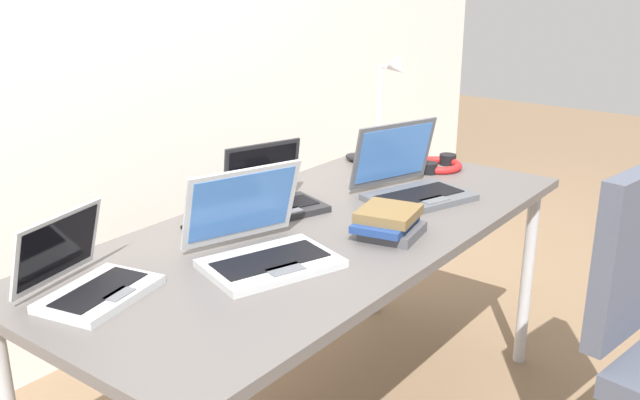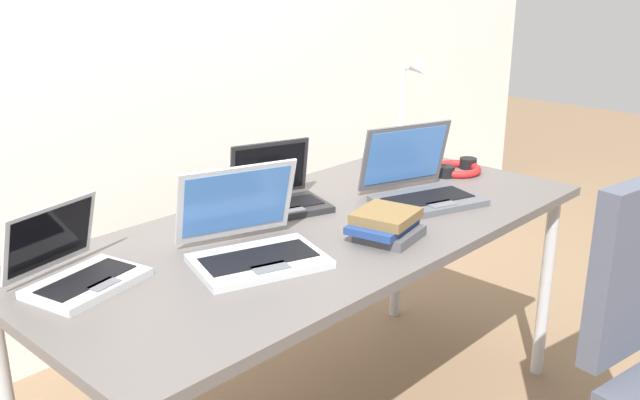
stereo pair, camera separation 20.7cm
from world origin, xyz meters
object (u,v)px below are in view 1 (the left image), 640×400
object	(u,v)px
laptop_back_right	(274,196)
book_stack	(389,222)
desk_lamp	(387,107)
headphones	(438,165)
computer_mouse	(356,158)
laptop_back_left	(262,244)
laptop_far_corner	(87,279)
cell_phone	(203,231)
coffee_mug	(371,160)
laptop_center	(411,183)

from	to	relation	value
laptop_back_right	book_stack	world-z (taller)	laptop_back_right
desk_lamp	laptop_back_right	bearing A→B (deg)	-174.68
headphones	computer_mouse	bearing A→B (deg)	109.65
laptop_back_left	laptop_back_right	size ratio (longest dim) A/B	1.27
laptop_far_corner	computer_mouse	distance (m)	1.35
laptop_back_left	cell_phone	bearing A→B (deg)	79.15
coffee_mug	cell_phone	bearing A→B (deg)	176.88
laptop_back_right	book_stack	size ratio (longest dim) A/B	1.46
headphones	desk_lamp	bearing A→B (deg)	80.18
laptop_back_left	book_stack	size ratio (longest dim) A/B	1.86
laptop_back_right	computer_mouse	world-z (taller)	laptop_back_right
computer_mouse	desk_lamp	bearing A→B (deg)	-10.41
desk_lamp	laptop_far_corner	bearing A→B (deg)	-175.38
computer_mouse	cell_phone	distance (m)	0.90
laptop_far_corner	cell_phone	size ratio (longest dim) A/B	2.27
desk_lamp	laptop_center	distance (m)	0.55
laptop_back_right	cell_phone	bearing A→B (deg)	173.26
laptop_center	laptop_back_left	bearing A→B (deg)	176.92
laptop_back_right	laptop_back_left	bearing A→B (deg)	-143.73
book_stack	laptop_back_right	bearing A→B (deg)	93.76
desk_lamp	laptop_back_left	xyz separation A→B (m)	(-1.10, -0.31, -0.15)
desk_lamp	cell_phone	bearing A→B (deg)	-177.87
laptop_back_left	cell_phone	size ratio (longest dim) A/B	3.02
desk_lamp	laptop_back_right	distance (m)	0.79
laptop_back_left	computer_mouse	xyz separation A→B (m)	(0.95, 0.35, -0.03)
desk_lamp	book_stack	bearing A→B (deg)	-147.14
laptop_back_left	laptop_center	world-z (taller)	laptop_center
laptop_far_corner	coffee_mug	distance (m)	1.26
laptop_back_left	headphones	distance (m)	1.06
coffee_mug	book_stack	bearing A→B (deg)	-142.05
laptop_center	coffee_mug	distance (m)	0.32
cell_phone	headphones	world-z (taller)	headphones
desk_lamp	laptop_far_corner	xyz separation A→B (m)	(-1.50, -0.12, -0.16)
desk_lamp	laptop_back_left	distance (m)	1.16
laptop_center	coffee_mug	bearing A→B (deg)	58.19
computer_mouse	cell_phone	size ratio (longest dim) A/B	0.71
desk_lamp	headphones	world-z (taller)	desk_lamp
cell_phone	book_stack	distance (m)	0.54
cell_phone	coffee_mug	distance (m)	0.82
computer_mouse	laptop_far_corner	bearing A→B (deg)	-169.32
computer_mouse	book_stack	bearing A→B (deg)	-134.74
laptop_far_corner	laptop_back_left	world-z (taller)	laptop_back_left
cell_phone	headphones	bearing A→B (deg)	-4.28
desk_lamp	laptop_far_corner	world-z (taller)	desk_lamp
computer_mouse	book_stack	distance (m)	0.79
laptop_far_corner	book_stack	size ratio (longest dim) A/B	1.39
cell_phone	coffee_mug	bearing A→B (deg)	5.24
headphones	coffee_mug	bearing A→B (deg)	136.30
laptop_center	computer_mouse	bearing A→B (deg)	57.70
laptop_back_right	computer_mouse	distance (m)	0.63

